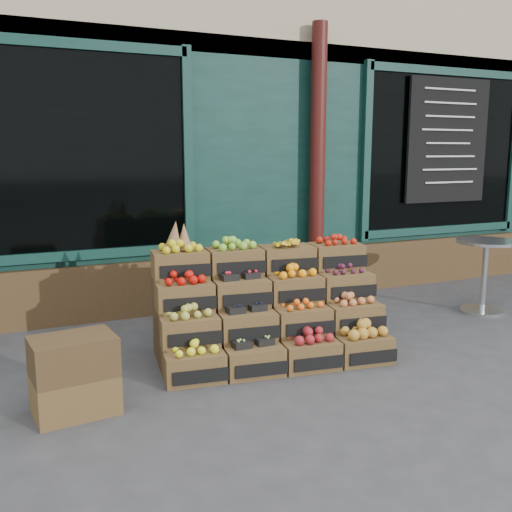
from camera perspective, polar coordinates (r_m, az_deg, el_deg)
name	(u,v)px	position (r m, az deg, el deg)	size (l,w,h in m)	color
ground	(314,371)	(4.76, 5.78, -11.34)	(60.00, 60.00, 0.00)	#3A3A3D
shop_facade	(151,110)	(9.23, -10.50, 14.18)	(12.00, 6.24, 4.80)	#0E322B
crate_display	(267,314)	(4.98, 1.11, -5.83)	(2.01, 1.18, 1.19)	brown
spare_crates	(74,375)	(4.12, -17.70, -11.31)	(0.58, 0.43, 0.54)	brown
bistro_table	(485,268)	(6.75, 21.90, -1.09)	(0.64, 0.64, 0.81)	silver
shopkeeper	(79,228)	(6.73, -17.29, 2.65)	(0.66, 0.43, 1.82)	#1A5E1F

